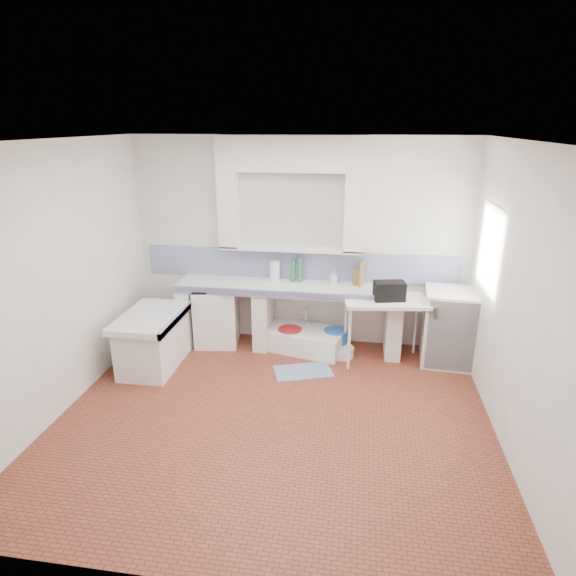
# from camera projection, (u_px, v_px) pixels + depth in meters

# --- Properties ---
(floor) EXTENTS (4.50, 4.50, 0.00)m
(floor) POSITION_uv_depth(u_px,v_px,m) (274.00, 417.00, 5.11)
(floor) COLOR brown
(floor) RESTS_ON ground
(ceiling) EXTENTS (4.50, 4.50, 0.00)m
(ceiling) POSITION_uv_depth(u_px,v_px,m) (271.00, 140.00, 4.20)
(ceiling) COLOR white
(ceiling) RESTS_ON ground
(wall_back) EXTENTS (4.50, 0.00, 4.50)m
(wall_back) POSITION_uv_depth(u_px,v_px,m) (299.00, 243.00, 6.52)
(wall_back) COLOR white
(wall_back) RESTS_ON ground
(wall_front) EXTENTS (4.50, 0.00, 4.50)m
(wall_front) POSITION_uv_depth(u_px,v_px,m) (210.00, 407.00, 2.79)
(wall_front) COLOR white
(wall_front) RESTS_ON ground
(wall_left) EXTENTS (0.00, 4.50, 4.50)m
(wall_left) POSITION_uv_depth(u_px,v_px,m) (58.00, 281.00, 4.97)
(wall_left) COLOR white
(wall_left) RESTS_ON ground
(wall_right) EXTENTS (0.00, 4.50, 4.50)m
(wall_right) POSITION_uv_depth(u_px,v_px,m) (519.00, 305.00, 4.34)
(wall_right) COLOR white
(wall_right) RESTS_ON ground
(alcove_mass) EXTENTS (1.90, 0.25, 0.45)m
(alcove_mass) POSITION_uv_depth(u_px,v_px,m) (291.00, 154.00, 6.04)
(alcove_mass) COLOR white
(alcove_mass) RESTS_ON ground
(window_frame) EXTENTS (0.35, 0.86, 1.06)m
(window_frame) POSITION_uv_depth(u_px,v_px,m) (506.00, 250.00, 5.37)
(window_frame) COLOR #3C2613
(window_frame) RESTS_ON ground
(lace_valance) EXTENTS (0.01, 0.84, 0.24)m
(lace_valance) POSITION_uv_depth(u_px,v_px,m) (497.00, 216.00, 5.26)
(lace_valance) COLOR white
(lace_valance) RESTS_ON ground
(counter_slab) EXTENTS (3.00, 0.60, 0.08)m
(counter_slab) POSITION_uv_depth(u_px,v_px,m) (288.00, 288.00, 6.43)
(counter_slab) COLOR white
(counter_slab) RESTS_ON ground
(counter_lip) EXTENTS (3.00, 0.04, 0.10)m
(counter_lip) POSITION_uv_depth(u_px,v_px,m) (285.00, 295.00, 6.17)
(counter_lip) COLOR navy
(counter_lip) RESTS_ON ground
(counter_pier_left) EXTENTS (0.20, 0.55, 0.82)m
(counter_pier_left) POSITION_uv_depth(u_px,v_px,m) (190.00, 313.00, 6.78)
(counter_pier_left) COLOR white
(counter_pier_left) RESTS_ON ground
(counter_pier_mid) EXTENTS (0.20, 0.55, 0.82)m
(counter_pier_mid) POSITION_uv_depth(u_px,v_px,m) (263.00, 317.00, 6.63)
(counter_pier_mid) COLOR white
(counter_pier_mid) RESTS_ON ground
(counter_pier_right) EXTENTS (0.20, 0.55, 0.82)m
(counter_pier_right) POSITION_uv_depth(u_px,v_px,m) (393.00, 325.00, 6.38)
(counter_pier_right) COLOR white
(counter_pier_right) RESTS_ON ground
(peninsula_top) EXTENTS (0.70, 1.10, 0.08)m
(peninsula_top) POSITION_uv_depth(u_px,v_px,m) (151.00, 317.00, 5.98)
(peninsula_top) COLOR white
(peninsula_top) RESTS_ON ground
(peninsula_base) EXTENTS (0.60, 1.00, 0.62)m
(peninsula_base) POSITION_uv_depth(u_px,v_px,m) (154.00, 343.00, 6.09)
(peninsula_base) COLOR white
(peninsula_base) RESTS_ON ground
(peninsula_lip) EXTENTS (0.04, 1.10, 0.10)m
(peninsula_lip) POSITION_uv_depth(u_px,v_px,m) (177.00, 319.00, 5.93)
(peninsula_lip) COLOR navy
(peninsula_lip) RESTS_ON ground
(backsplash) EXTENTS (4.27, 0.03, 0.40)m
(backsplash) POSITION_uv_depth(u_px,v_px,m) (299.00, 265.00, 6.61)
(backsplash) COLOR navy
(backsplash) RESTS_ON ground
(stove) EXTENTS (0.64, 0.63, 0.81)m
(stove) POSITION_uv_depth(u_px,v_px,m) (217.00, 316.00, 6.70)
(stove) COLOR white
(stove) RESTS_ON ground
(sink) EXTENTS (1.19, 0.83, 0.26)m
(sink) POSITION_uv_depth(u_px,v_px,m) (304.00, 340.00, 6.60)
(sink) COLOR white
(sink) RESTS_ON ground
(side_table) EXTENTS (1.09, 0.70, 0.05)m
(side_table) POSITION_uv_depth(u_px,v_px,m) (384.00, 330.00, 6.18)
(side_table) COLOR white
(side_table) RESTS_ON ground
(fridge) EXTENTS (0.67, 0.67, 0.96)m
(fridge) POSITION_uv_depth(u_px,v_px,m) (448.00, 327.00, 6.15)
(fridge) COLOR white
(fridge) RESTS_ON ground
(bucket_red) EXTENTS (0.38, 0.38, 0.30)m
(bucket_red) POSITION_uv_depth(u_px,v_px,m) (290.00, 339.00, 6.58)
(bucket_red) COLOR red
(bucket_red) RESTS_ON ground
(bucket_orange) EXTENTS (0.32, 0.32, 0.26)m
(bucket_orange) POSITION_uv_depth(u_px,v_px,m) (303.00, 342.00, 6.54)
(bucket_orange) COLOR orange
(bucket_orange) RESTS_ON ground
(bucket_blue) EXTENTS (0.33, 0.33, 0.30)m
(bucket_blue) POSITION_uv_depth(u_px,v_px,m) (335.00, 340.00, 6.54)
(bucket_blue) COLOR blue
(bucket_blue) RESTS_ON ground
(basin_white) EXTENTS (0.43, 0.43, 0.13)m
(basin_white) POSITION_uv_depth(u_px,v_px,m) (342.00, 352.00, 6.41)
(basin_white) COLOR white
(basin_white) RESTS_ON ground
(water_bottle_a) EXTENTS (0.08, 0.08, 0.27)m
(water_bottle_a) POSITION_uv_depth(u_px,v_px,m) (296.00, 333.00, 6.80)
(water_bottle_a) COLOR silver
(water_bottle_a) RESTS_ON ground
(water_bottle_b) EXTENTS (0.10, 0.10, 0.32)m
(water_bottle_b) POSITION_uv_depth(u_px,v_px,m) (307.00, 332.00, 6.77)
(water_bottle_b) COLOR silver
(water_bottle_b) RESTS_ON ground
(black_bag) EXTENTS (0.41, 0.28, 0.23)m
(black_bag) POSITION_uv_depth(u_px,v_px,m) (389.00, 291.00, 5.97)
(black_bag) COLOR black
(black_bag) RESTS_ON side_table
(green_bottle_a) EXTENTS (0.07, 0.07, 0.29)m
(green_bottle_a) POSITION_uv_depth(u_px,v_px,m) (293.00, 271.00, 6.50)
(green_bottle_a) COLOR #2A6D3F
(green_bottle_a) RESTS_ON counter_slab
(green_bottle_b) EXTENTS (0.09, 0.09, 0.34)m
(green_bottle_b) POSITION_uv_depth(u_px,v_px,m) (300.00, 270.00, 6.49)
(green_bottle_b) COLOR #2A6D3F
(green_bottle_b) RESTS_ON counter_slab
(knife_block) EXTENTS (0.12, 0.11, 0.21)m
(knife_block) POSITION_uv_depth(u_px,v_px,m) (357.00, 278.00, 6.38)
(knife_block) COLOR olive
(knife_block) RESTS_ON counter_slab
(cutting_board) EXTENTS (0.07, 0.23, 0.31)m
(cutting_board) POSITION_uv_depth(u_px,v_px,m) (362.00, 273.00, 6.37)
(cutting_board) COLOR olive
(cutting_board) RESTS_ON counter_slab
(paper_towel) EXTENTS (0.14, 0.14, 0.27)m
(paper_towel) POSITION_uv_depth(u_px,v_px,m) (275.00, 271.00, 6.55)
(paper_towel) COLOR white
(paper_towel) RESTS_ON counter_slab
(soap_bottle) EXTENTS (0.11, 0.11, 0.19)m
(soap_bottle) POSITION_uv_depth(u_px,v_px,m) (333.00, 277.00, 6.45)
(soap_bottle) COLOR white
(soap_bottle) RESTS_ON counter_slab
(rug) EXTENTS (0.80, 0.61, 0.01)m
(rug) POSITION_uv_depth(u_px,v_px,m) (303.00, 371.00, 6.02)
(rug) COLOR #2E5A82
(rug) RESTS_ON ground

